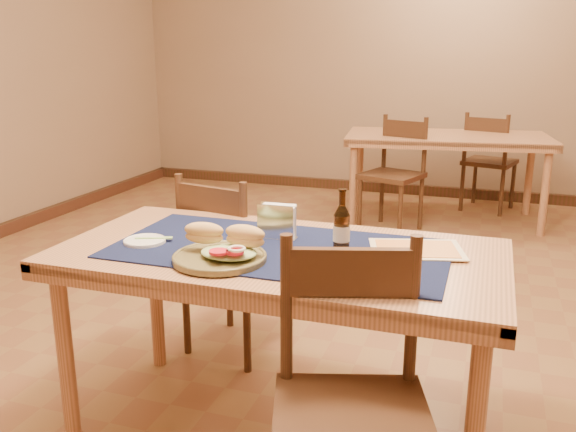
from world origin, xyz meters
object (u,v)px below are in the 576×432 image
(main_table, at_px, (279,271))
(chair_main_near, at_px, (351,405))
(back_table, at_px, (447,144))
(sandwich_plate, at_px, (223,251))
(beer_bottle, at_px, (342,228))
(chair_main_far, at_px, (231,261))
(napkin_holder, at_px, (277,222))

(main_table, distance_m, chair_main_near, 0.65)
(back_table, relative_size, sandwich_plate, 5.52)
(main_table, bearing_deg, beer_bottle, 10.75)
(main_table, xyz_separation_m, sandwich_plate, (-0.14, -0.19, 0.12))
(chair_main_near, relative_size, beer_bottle, 4.17)
(chair_main_far, relative_size, sandwich_plate, 2.81)
(back_table, height_order, chair_main_far, chair_main_far)
(chair_main_near, relative_size, napkin_holder, 6.14)
(back_table, bearing_deg, chair_main_near, -89.24)
(main_table, relative_size, chair_main_far, 1.77)
(beer_bottle, bearing_deg, back_table, 88.04)
(main_table, bearing_deg, chair_main_far, 128.36)
(chair_main_near, bearing_deg, napkin_holder, 125.83)
(chair_main_near, xyz_separation_m, beer_bottle, (-0.16, 0.53, 0.35))
(napkin_holder, bearing_deg, chair_main_far, 131.35)
(back_table, bearing_deg, main_table, -95.65)
(back_table, height_order, napkin_holder, napkin_holder)
(chair_main_far, xyz_separation_m, chair_main_near, (0.82, -1.04, 0.02))
(back_table, xyz_separation_m, chair_main_near, (0.05, -3.85, -0.18))
(sandwich_plate, relative_size, napkin_holder, 2.10)
(napkin_holder, bearing_deg, sandwich_plate, -106.83)
(sandwich_plate, height_order, beer_bottle, beer_bottle)
(sandwich_plate, xyz_separation_m, napkin_holder, (0.09, 0.30, 0.03))
(chair_main_far, height_order, napkin_holder, chair_main_far)
(napkin_holder, bearing_deg, back_table, 83.33)
(back_table, relative_size, beer_bottle, 7.87)
(chair_main_near, height_order, napkin_holder, chair_main_near)
(main_table, height_order, napkin_holder, napkin_holder)
(beer_bottle, xyz_separation_m, napkin_holder, (-0.27, 0.07, -0.02))
(back_table, relative_size, chair_main_near, 1.89)
(main_table, height_order, beer_bottle, beer_bottle)
(chair_main_far, relative_size, chair_main_near, 0.96)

